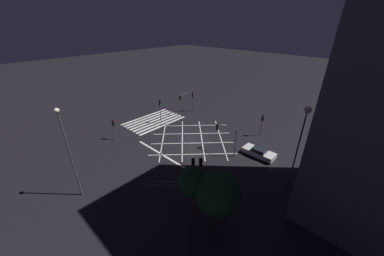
{
  "coord_description": "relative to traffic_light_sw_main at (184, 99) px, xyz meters",
  "views": [
    {
      "loc": [
        20.94,
        19.47,
        16.17
      ],
      "look_at": [
        0.0,
        0.0,
        1.75
      ],
      "focal_mm": 20.0,
      "sensor_mm": 36.0,
      "label": 1
    }
  ],
  "objects": [
    {
      "name": "street_tree_far",
      "position": [
        16.59,
        17.72,
        1.0
      ],
      "size": [
        2.67,
        2.67,
        5.31
      ],
      "color": "#473323",
      "rests_on": "ground_plane"
    },
    {
      "name": "street_lamp_west",
      "position": [
        7.76,
        22.9,
        4.41
      ],
      "size": [
        0.63,
        0.63,
        9.65
      ],
      "color": "#424244",
      "rests_on": "ground_plane"
    },
    {
      "name": "traffic_light_sw_main",
      "position": [
        0.0,
        0.0,
        0.0
      ],
      "size": [
        2.48,
        0.36,
        4.02
      ],
      "color": "#424244",
      "rests_on": "ground_plane"
    },
    {
      "name": "traffic_light_se_main",
      "position": [
        14.18,
        -0.48,
        -0.64
      ],
      "size": [
        0.39,
        0.36,
        3.24
      ],
      "rotation": [
        0.0,
        0.0,
        3.14
      ],
      "color": "#424244",
      "rests_on": "ground_plane"
    },
    {
      "name": "traffic_light_nw_main",
      "position": [
        -1.69,
        15.05,
        -0.41
      ],
      "size": [
        0.39,
        0.36,
        3.55
      ],
      "color": "#424244",
      "rests_on": "ground_plane"
    },
    {
      "name": "waiting_car",
      "position": [
        3.53,
        17.53,
        -2.35
      ],
      "size": [
        1.77,
        4.22,
        1.27
      ],
      "rotation": [
        0.0,
        0.0,
        -1.57
      ],
      "color": "silver",
      "rests_on": "ground_plane"
    },
    {
      "name": "traffic_light_median_south",
      "position": [
        5.68,
        0.05,
        0.1
      ],
      "size": [
        0.36,
        0.39,
        4.28
      ],
      "rotation": [
        0.0,
        0.0,
        1.57
      ],
      "color": "#424244",
      "rests_on": "ground_plane"
    },
    {
      "name": "ground_plane",
      "position": [
        6.02,
        7.76,
        -2.96
      ],
      "size": [
        200.0,
        200.0,
        0.0
      ],
      "primitive_type": "plane",
      "color": "black"
    },
    {
      "name": "street_tree_near",
      "position": [
        15.97,
        19.85,
        0.71
      ],
      "size": [
        3.83,
        3.83,
        5.59
      ],
      "color": "#473323",
      "rests_on": "ground_plane"
    },
    {
      "name": "traffic_light_median_north",
      "position": [
        5.82,
        13.5,
        0.0
      ],
      "size": [
        0.36,
        3.25,
        3.97
      ],
      "rotation": [
        0.0,
        0.0,
        -1.57
      ],
      "color": "#424244",
      "rests_on": "ground_plane"
    },
    {
      "name": "traffic_light_sw_cross",
      "position": [
        -2.19,
        0.35,
        -0.19
      ],
      "size": [
        0.36,
        0.39,
        3.86
      ],
      "rotation": [
        0.0,
        0.0,
        1.57
      ],
      "color": "#424244",
      "rests_on": "ground_plane"
    },
    {
      "name": "street_lamp_east",
      "position": [
        22.5,
        7.53,
        3.28
      ],
      "size": [
        0.45,
        0.45,
        9.63
      ],
      "color": "#424244",
      "rests_on": "ground_plane"
    },
    {
      "name": "road_markings",
      "position": [
        6.37,
        1.4,
        -2.95
      ],
      "size": [
        14.99,
        19.83,
        0.01
      ],
      "color": "silver",
      "rests_on": "ground_plane"
    },
    {
      "name": "traffic_light_ne_cross",
      "position": [
        13.87,
        15.22,
        -0.23
      ],
      "size": [
        0.36,
        0.39,
        3.81
      ],
      "rotation": [
        0.0,
        0.0,
        -1.57
      ],
      "color": "#424244",
      "rests_on": "ground_plane"
    },
    {
      "name": "traffic_light_ne_main",
      "position": [
        13.64,
        16.01,
        -0.04
      ],
      "size": [
        0.39,
        0.36,
        4.08
      ],
      "rotation": [
        0.0,
        0.0,
        3.14
      ],
      "color": "#424244",
      "rests_on": "ground_plane"
    },
    {
      "name": "pedestrian_railing",
      "position": [
        14.15,
        15.31,
        -2.28
      ],
      "size": [
        6.25,
        6.71,
        1.05
      ],
      "rotation": [
        0.0,
        0.0,
        2.32
      ],
      "color": "gray",
      "rests_on": "ground_plane"
    }
  ]
}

